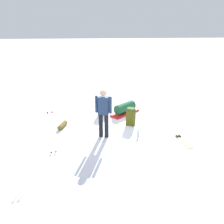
{
  "coord_description": "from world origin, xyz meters",
  "views": [
    {
      "loc": [
        0.58,
        8.37,
        3.92
      ],
      "look_at": [
        0.0,
        0.0,
        0.7
      ],
      "focal_mm": 40.23,
      "sensor_mm": 36.0,
      "label": 1
    }
  ],
  "objects": [
    {
      "name": "backpack_bright",
      "position": [
        0.26,
        -1.6,
        0.33
      ],
      "size": [
        0.39,
        0.37,
        0.67
      ],
      "color": "black",
      "rests_on": "ground_plane"
    },
    {
      "name": "backpack_large_dark",
      "position": [
        -0.74,
        -0.39,
        0.34
      ],
      "size": [
        0.39,
        0.36,
        0.69
      ],
      "color": "#464710",
      "rests_on": "ground_plane"
    },
    {
      "name": "ski_poles_planted_near",
      "position": [
        1.89,
        1.6,
        0.76
      ],
      "size": [
        0.19,
        0.11,
        1.38
      ],
      "color": "#BABEBD",
      "rests_on": "ground_plane"
    },
    {
      "name": "ground_plane",
      "position": [
        0.0,
        0.0,
        0.0
      ],
      "size": [
        80.0,
        80.0,
        0.0
      ],
      "primitive_type": "plane",
      "color": "white"
    },
    {
      "name": "ski_pair_near",
      "position": [
        -2.25,
        0.74,
        0.01
      ],
      "size": [
        0.42,
        1.74,
        0.05
      ],
      "color": "gold",
      "rests_on": "ground_plane"
    },
    {
      "name": "skier_standing",
      "position": [
        0.32,
        0.54,
        0.95
      ],
      "size": [
        0.55,
        0.3,
        1.7
      ],
      "color": "black",
      "rests_on": "ground_plane"
    },
    {
      "name": "sleeping_mat_rolled",
      "position": [
        1.84,
        -0.32,
        0.09
      ],
      "size": [
        0.33,
        0.58,
        0.18
      ],
      "primitive_type": "cylinder",
      "rotation": [
        0.0,
        1.57,
        4.42
      ],
      "color": "brown",
      "rests_on": "ground_plane"
    },
    {
      "name": "gear_sled",
      "position": [
        -0.66,
        -1.57,
        0.22
      ],
      "size": [
        1.33,
        1.27,
        0.49
      ],
      "color": "red",
      "rests_on": "ground_plane"
    },
    {
      "name": "thermos_bottle",
      "position": [
        -0.87,
        0.59,
        0.13
      ],
      "size": [
        0.07,
        0.07,
        0.26
      ],
      "primitive_type": "cylinder",
      "color": "#AABBBC",
      "rests_on": "ground_plane"
    }
  ]
}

